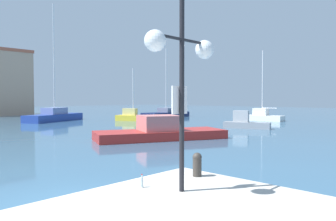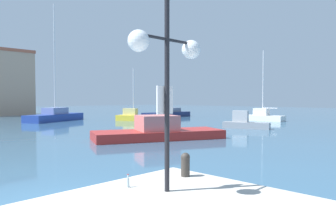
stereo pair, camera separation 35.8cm
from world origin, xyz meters
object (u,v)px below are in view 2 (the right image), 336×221
(motorboat_red_outer_mooring, at_px, (158,131))
(sailboat_navy_far_right, at_px, (167,113))
(mooring_bollard, at_px, (185,163))
(lamppost, at_px, (167,56))
(sailboat_blue_near_pier, at_px, (55,116))
(sailboat_yellow_inner_mooring, at_px, (133,116))
(sailboat_white_far_left, at_px, (262,116))
(motorboat_grey_mid_harbor, at_px, (245,123))
(bottle, at_px, (128,182))

(motorboat_red_outer_mooring, bearing_deg, sailboat_navy_far_right, 42.92)
(mooring_bollard, bearing_deg, lamppost, -155.17)
(sailboat_blue_near_pier, relative_size, sailboat_yellow_inner_mooring, 2.20)
(sailboat_yellow_inner_mooring, distance_m, sailboat_white_far_left, 15.93)
(lamppost, relative_size, sailboat_yellow_inner_mooring, 0.65)
(lamppost, height_order, sailboat_navy_far_right, sailboat_navy_far_right)
(motorboat_grey_mid_harbor, bearing_deg, bottle, -154.82)
(lamppost, relative_size, motorboat_grey_mid_harbor, 0.97)
(sailboat_blue_near_pier, bearing_deg, bottle, -114.17)
(motorboat_red_outer_mooring, distance_m, sailboat_white_far_left, 21.79)
(bottle, bearing_deg, sailboat_blue_near_pier, 65.83)
(motorboat_red_outer_mooring, xyz_separation_m, sailboat_yellow_inner_mooring, (10.20, 14.98, 0.04))
(sailboat_blue_near_pier, bearing_deg, sailboat_navy_far_right, -14.12)
(motorboat_grey_mid_harbor, bearing_deg, sailboat_blue_near_pier, 108.65)
(motorboat_grey_mid_harbor, relative_size, sailboat_white_far_left, 0.50)
(sailboat_blue_near_pier, height_order, sailboat_navy_far_right, sailboat_blue_near_pier)
(mooring_bollard, distance_m, motorboat_red_outer_mooring, 14.15)
(sailboat_yellow_inner_mooring, relative_size, motorboat_grey_mid_harbor, 1.50)
(bottle, distance_m, motorboat_red_outer_mooring, 15.05)
(mooring_bollard, relative_size, sailboat_yellow_inner_mooring, 0.09)
(sailboat_navy_far_right, bearing_deg, motorboat_grey_mid_harbor, -114.69)
(sailboat_blue_near_pier, bearing_deg, sailboat_white_far_left, -44.78)
(motorboat_red_outer_mooring, height_order, sailboat_yellow_inner_mooring, sailboat_yellow_inner_mooring)
(sailboat_navy_far_right, height_order, sailboat_yellow_inner_mooring, sailboat_navy_far_right)
(sailboat_white_far_left, bearing_deg, motorboat_red_outer_mooring, -170.16)
(sailboat_white_far_left, bearing_deg, mooring_bollard, -155.05)
(mooring_bollard, distance_m, sailboat_navy_far_right, 40.06)
(lamppost, bearing_deg, motorboat_red_outer_mooring, 46.68)
(motorboat_red_outer_mooring, bearing_deg, sailboat_white_far_left, 9.84)
(mooring_bollard, bearing_deg, sailboat_blue_near_pier, 68.33)
(sailboat_navy_far_right, xyz_separation_m, sailboat_white_far_left, (2.45, -13.96, 0.03))
(sailboat_blue_near_pier, xyz_separation_m, sailboat_white_far_left, (18.01, -17.87, -0.08))
(lamppost, height_order, bottle, lamppost)
(bottle, relative_size, motorboat_red_outer_mooring, 0.03)
(sailboat_yellow_inner_mooring, relative_size, sailboat_white_far_left, 0.74)
(sailboat_white_far_left, bearing_deg, sailboat_blue_near_pier, 135.22)
(mooring_bollard, relative_size, sailboat_white_far_left, 0.07)
(lamppost, bearing_deg, sailboat_navy_far_right, 44.31)
(lamppost, bearing_deg, sailboat_blue_near_pier, 66.88)
(bottle, xyz_separation_m, sailboat_white_far_left, (32.36, 14.10, -0.43))
(sailboat_blue_near_pier, bearing_deg, mooring_bollard, -111.67)
(mooring_bollard, xyz_separation_m, sailboat_yellow_inner_mooring, (19.53, 25.59, -0.63))
(mooring_bollard, distance_m, sailboat_yellow_inner_mooring, 32.20)
(bottle, relative_size, mooring_bollard, 0.49)
(lamppost, distance_m, sailboat_white_far_left, 35.42)
(motorboat_red_outer_mooring, bearing_deg, sailboat_blue_near_pier, 80.90)
(sailboat_yellow_inner_mooring, height_order, motorboat_grey_mid_harbor, sailboat_yellow_inner_mooring)
(bottle, relative_size, sailboat_white_far_left, 0.03)
(bottle, bearing_deg, mooring_bollard, -8.52)
(bottle, height_order, sailboat_yellow_inner_mooring, sailboat_yellow_inner_mooring)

